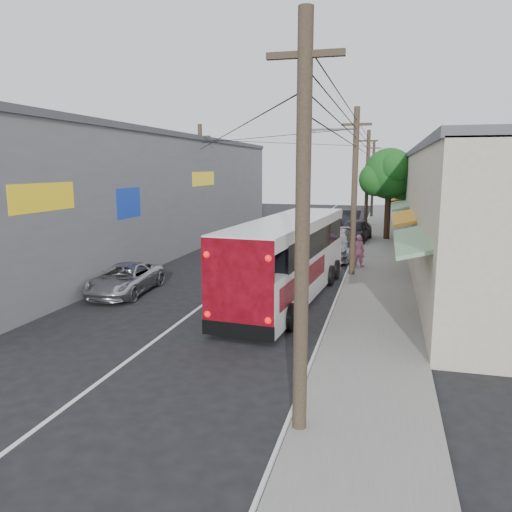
% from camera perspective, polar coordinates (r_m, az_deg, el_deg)
% --- Properties ---
extents(ground, '(120.00, 120.00, 0.00)m').
position_cam_1_polar(ground, '(14.03, -15.48, -12.23)').
color(ground, black).
rests_on(ground, ground).
extents(sidewalk, '(3.00, 80.00, 0.12)m').
position_cam_1_polar(sidewalk, '(31.59, 14.08, 0.36)').
color(sidewalk, slate).
rests_on(sidewalk, ground).
extents(building_right, '(7.09, 40.00, 6.25)m').
position_cam_1_polar(building_right, '(33.50, 22.09, 5.79)').
color(building_right, beige).
rests_on(building_right, ground).
extents(building_left, '(7.20, 36.00, 7.25)m').
position_cam_1_polar(building_left, '(32.91, -12.98, 7.08)').
color(building_left, slate).
rests_on(building_left, ground).
extents(utility_poles, '(11.80, 45.28, 8.00)m').
position_cam_1_polar(utility_poles, '(31.71, 8.24, 7.99)').
color(utility_poles, '#473828').
rests_on(utility_poles, ground).
extents(street_tree, '(4.40, 4.00, 6.60)m').
position_cam_1_polar(street_tree, '(37.18, 15.09, 8.89)').
color(street_tree, '#3F2B19').
rests_on(street_tree, ground).
extents(coach_bus, '(3.33, 11.38, 3.24)m').
position_cam_1_polar(coach_bus, '(20.06, 3.80, -0.17)').
color(coach_bus, white).
rests_on(coach_bus, ground).
extents(jeepney, '(2.34, 4.56, 1.23)m').
position_cam_1_polar(jeepney, '(21.65, -14.78, -2.58)').
color(jeepney, '#B5B5BC').
rests_on(jeepney, ground).
extents(parked_suv, '(2.30, 5.57, 1.61)m').
position_cam_1_polar(parked_suv, '(29.64, 8.86, 1.37)').
color(parked_suv, '#A09FA7').
rests_on(parked_suv, ground).
extents(parked_car_mid, '(2.51, 4.99, 1.63)m').
position_cam_1_polar(parked_car_mid, '(36.21, 11.22, 2.89)').
color(parked_car_mid, '#242429').
rests_on(parked_car_mid, ground).
extents(parked_car_far, '(1.71, 4.55, 1.48)m').
position_cam_1_polar(parked_car_far, '(45.13, 10.91, 4.20)').
color(parked_car_far, black).
rests_on(parked_car_far, ground).
extents(pedestrian_near, '(0.65, 0.45, 1.73)m').
position_cam_1_polar(pedestrian_near, '(26.20, 11.60, 0.55)').
color(pedestrian_near, pink).
rests_on(pedestrian_near, sidewalk).
extents(pedestrian_far, '(0.92, 0.85, 1.53)m').
position_cam_1_polar(pedestrian_far, '(26.73, 11.66, 0.51)').
color(pedestrian_far, '#94B4D7').
rests_on(pedestrian_far, sidewalk).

